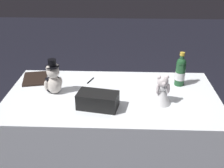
{
  "coord_description": "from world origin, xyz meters",
  "views": [
    {
      "loc": [
        0.08,
        -2.03,
        1.89
      ],
      "look_at": [
        0.0,
        0.0,
        0.88
      ],
      "focal_mm": 44.98,
      "sensor_mm": 36.0,
      "label": 1
    }
  ],
  "objects_px": {
    "gift_case_black": "(98,100)",
    "guestbook": "(35,79)",
    "teddy_bear_groom": "(53,79)",
    "champagne_bottle": "(180,71)",
    "signing_pen": "(91,80)",
    "teddy_bear_bride": "(162,90)"
  },
  "relations": [
    {
      "from": "signing_pen",
      "to": "gift_case_black",
      "type": "height_order",
      "value": "gift_case_black"
    },
    {
      "from": "teddy_bear_groom",
      "to": "gift_case_black",
      "type": "height_order",
      "value": "teddy_bear_groom"
    },
    {
      "from": "gift_case_black",
      "to": "guestbook",
      "type": "bearing_deg",
      "value": 142.8
    },
    {
      "from": "teddy_bear_bride",
      "to": "gift_case_black",
      "type": "bearing_deg",
      "value": -168.77
    },
    {
      "from": "teddy_bear_groom",
      "to": "champagne_bottle",
      "type": "relative_size",
      "value": 0.99
    },
    {
      "from": "teddy_bear_bride",
      "to": "signing_pen",
      "type": "distance_m",
      "value": 0.7
    },
    {
      "from": "teddy_bear_bride",
      "to": "guestbook",
      "type": "xyz_separation_m",
      "value": [
        -1.11,
        0.37,
        -0.1
      ]
    },
    {
      "from": "gift_case_black",
      "to": "guestbook",
      "type": "xyz_separation_m",
      "value": [
        -0.62,
        0.47,
        -0.05
      ]
    },
    {
      "from": "teddy_bear_groom",
      "to": "signing_pen",
      "type": "height_order",
      "value": "teddy_bear_groom"
    },
    {
      "from": "teddy_bear_groom",
      "to": "guestbook",
      "type": "height_order",
      "value": "teddy_bear_groom"
    },
    {
      "from": "champagne_bottle",
      "to": "gift_case_black",
      "type": "distance_m",
      "value": 0.8
    },
    {
      "from": "teddy_bear_bride",
      "to": "signing_pen",
      "type": "xyz_separation_m",
      "value": [
        -0.59,
        0.37,
        -0.1
      ]
    },
    {
      "from": "champagne_bottle",
      "to": "signing_pen",
      "type": "bearing_deg",
      "value": 176.43
    },
    {
      "from": "guestbook",
      "to": "signing_pen",
      "type": "bearing_deg",
      "value": -13.13
    },
    {
      "from": "teddy_bear_groom",
      "to": "gift_case_black",
      "type": "relative_size",
      "value": 0.92
    },
    {
      "from": "teddy_bear_groom",
      "to": "signing_pen",
      "type": "relative_size",
      "value": 2.37
    },
    {
      "from": "teddy_bear_bride",
      "to": "guestbook",
      "type": "distance_m",
      "value": 1.17
    },
    {
      "from": "teddy_bear_bride",
      "to": "champagne_bottle",
      "type": "distance_m",
      "value": 0.38
    },
    {
      "from": "signing_pen",
      "to": "gift_case_black",
      "type": "bearing_deg",
      "value": -77.15
    },
    {
      "from": "teddy_bear_groom",
      "to": "signing_pen",
      "type": "distance_m",
      "value": 0.38
    },
    {
      "from": "signing_pen",
      "to": "gift_case_black",
      "type": "relative_size",
      "value": 0.39
    },
    {
      "from": "teddy_bear_groom",
      "to": "gift_case_black",
      "type": "xyz_separation_m",
      "value": [
        0.39,
        -0.23,
        -0.06
      ]
    }
  ]
}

